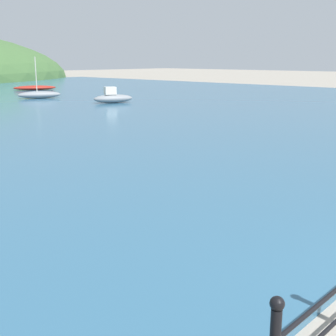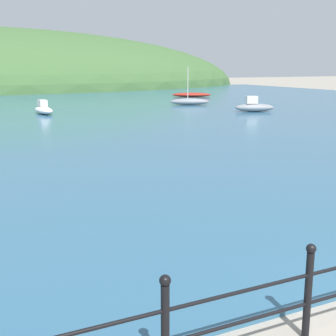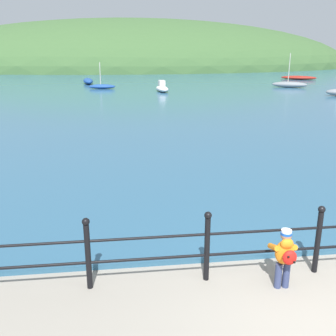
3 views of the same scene
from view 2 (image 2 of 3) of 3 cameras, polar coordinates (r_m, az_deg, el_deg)
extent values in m
cube|color=#2D5B7A|center=(34.89, -17.48, 6.66)|extent=(80.00, 60.00, 0.10)
cylinder|color=black|center=(5.06, -0.35, -19.65)|extent=(0.09, 0.09, 1.10)
sphere|color=black|center=(4.77, -0.36, -13.56)|extent=(0.12, 0.12, 0.12)
cylinder|color=black|center=(6.01, 16.68, -14.69)|extent=(0.09, 0.09, 1.10)
sphere|color=black|center=(5.77, 17.05, -9.39)|extent=(0.12, 0.12, 0.12)
ellipsoid|color=maroon|center=(47.30, 2.88, 8.91)|extent=(4.00, 2.82, 0.42)
ellipsoid|color=silver|center=(31.74, -14.91, 6.81)|extent=(1.13, 2.71, 0.47)
cube|color=silver|center=(31.89, -15.06, 7.64)|extent=(0.55, 0.78, 0.43)
ellipsoid|color=gray|center=(32.67, 10.49, 7.25)|extent=(2.80, 1.89, 0.56)
cube|color=silver|center=(32.58, 10.19, 8.18)|extent=(0.88, 0.76, 0.50)
ellipsoid|color=gray|center=(37.64, 2.65, 8.08)|extent=(3.15, 2.06, 0.53)
cylinder|color=beige|center=(37.55, 2.43, 10.37)|extent=(0.07, 0.07, 2.47)
camera|label=1|loc=(2.53, -52.46, 2.22)|focal=50.00mm
camera|label=3|loc=(2.95, 100.44, 6.41)|focal=42.00mm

